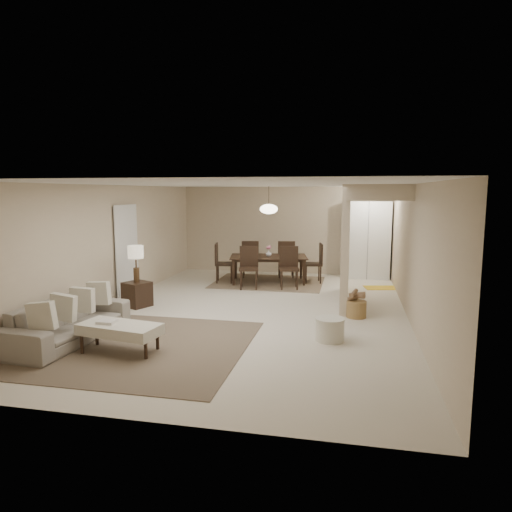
% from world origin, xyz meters
% --- Properties ---
extents(floor, '(9.00, 9.00, 0.00)m').
position_xyz_m(floor, '(0.00, 0.00, 0.00)').
color(floor, beige).
rests_on(floor, ground).
extents(ceiling, '(9.00, 9.00, 0.00)m').
position_xyz_m(ceiling, '(0.00, 0.00, 2.50)').
color(ceiling, white).
rests_on(ceiling, back_wall).
extents(back_wall, '(6.00, 0.00, 6.00)m').
position_xyz_m(back_wall, '(0.00, 4.50, 1.25)').
color(back_wall, '#C7B396').
rests_on(back_wall, floor).
extents(left_wall, '(0.00, 9.00, 9.00)m').
position_xyz_m(left_wall, '(-3.00, 0.00, 1.25)').
color(left_wall, '#C7B396').
rests_on(left_wall, floor).
extents(right_wall, '(0.00, 9.00, 9.00)m').
position_xyz_m(right_wall, '(3.00, 0.00, 1.25)').
color(right_wall, '#C7B396').
rests_on(right_wall, floor).
extents(partition, '(0.15, 2.50, 2.50)m').
position_xyz_m(partition, '(1.80, 1.25, 1.25)').
color(partition, '#C7B396').
rests_on(partition, floor).
extents(doorway, '(0.04, 0.90, 2.04)m').
position_xyz_m(doorway, '(-2.97, 0.60, 1.02)').
color(doorway, black).
rests_on(doorway, floor).
extents(pantry_cabinet, '(1.20, 0.55, 2.10)m').
position_xyz_m(pantry_cabinet, '(2.35, 4.15, 1.05)').
color(pantry_cabinet, white).
rests_on(pantry_cabinet, floor).
extents(flush_light, '(0.44, 0.44, 0.05)m').
position_xyz_m(flush_light, '(2.30, 3.20, 2.46)').
color(flush_light, white).
rests_on(flush_light, ceiling).
extents(living_rug, '(3.20, 3.20, 0.01)m').
position_xyz_m(living_rug, '(-1.20, -2.36, 0.01)').
color(living_rug, brown).
rests_on(living_rug, floor).
extents(sofa, '(2.29, 1.01, 0.65)m').
position_xyz_m(sofa, '(-2.45, -2.36, 0.33)').
color(sofa, gray).
rests_on(sofa, floor).
extents(ottoman_bench, '(1.28, 0.74, 0.43)m').
position_xyz_m(ottoman_bench, '(-1.40, -2.66, 0.35)').
color(ottoman_bench, beige).
rests_on(ottoman_bench, living_rug).
extents(side_table, '(0.62, 0.62, 0.51)m').
position_xyz_m(side_table, '(-2.40, -0.08, 0.26)').
color(side_table, black).
rests_on(side_table, floor).
extents(table_lamp, '(0.32, 0.32, 0.76)m').
position_xyz_m(table_lamp, '(-2.40, -0.08, 1.07)').
color(table_lamp, '#4C3620').
rests_on(table_lamp, side_table).
extents(round_pouf, '(0.47, 0.47, 0.37)m').
position_xyz_m(round_pouf, '(1.62, -1.48, 0.18)').
color(round_pouf, beige).
rests_on(round_pouf, floor).
extents(wicker_basket, '(0.37, 0.37, 0.32)m').
position_xyz_m(wicker_basket, '(2.04, 0.00, 0.16)').
color(wicker_basket, brown).
rests_on(wicker_basket, floor).
extents(dining_rug, '(2.80, 2.10, 0.01)m').
position_xyz_m(dining_rug, '(-0.18, 2.93, 0.01)').
color(dining_rug, '#7A624C').
rests_on(dining_rug, floor).
extents(dining_table, '(2.15, 1.46, 0.69)m').
position_xyz_m(dining_table, '(-0.18, 2.93, 0.35)').
color(dining_table, black).
rests_on(dining_table, dining_rug).
extents(dining_chairs, '(2.80, 2.23, 1.03)m').
position_xyz_m(dining_chairs, '(-0.18, 2.93, 0.52)').
color(dining_chairs, black).
rests_on(dining_chairs, dining_rug).
extents(vase, '(0.20, 0.20, 0.16)m').
position_xyz_m(vase, '(-0.18, 2.93, 0.77)').
color(vase, white).
rests_on(vase, dining_table).
extents(yellow_mat, '(0.91, 0.66, 0.01)m').
position_xyz_m(yellow_mat, '(2.68, 2.84, 0.01)').
color(yellow_mat, gold).
rests_on(yellow_mat, floor).
extents(pendant_light, '(0.46, 0.46, 0.71)m').
position_xyz_m(pendant_light, '(-0.18, 2.93, 1.92)').
color(pendant_light, '#4C3620').
rests_on(pendant_light, ceiling).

